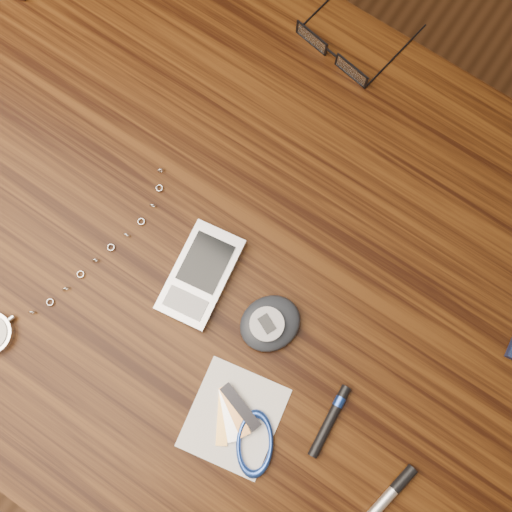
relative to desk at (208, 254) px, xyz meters
The scene contains 8 objects.
ground 0.65m from the desk, ahead, with size 3.80×3.80×0.00m, color #472814.
desk is the anchor object (origin of this frame).
eyeglasses 0.30m from the desk, 89.19° to the left, with size 0.13×0.13×0.03m.
pda_phone 0.12m from the desk, 55.92° to the right, with size 0.08×0.12×0.02m.
pedometer 0.17m from the desk, 19.09° to the right, with size 0.08×0.09×0.03m.
notepad_keys 0.25m from the desk, 43.06° to the right, with size 0.13×0.12×0.01m.
silver_pen 0.37m from the desk, 24.03° to the right, with size 0.04×0.14×0.01m.
black_blue_pen 0.27m from the desk, 21.13° to the right, with size 0.02×0.08×0.01m.
Camera 1 is at (0.15, -0.12, 1.47)m, focal length 45.00 mm.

